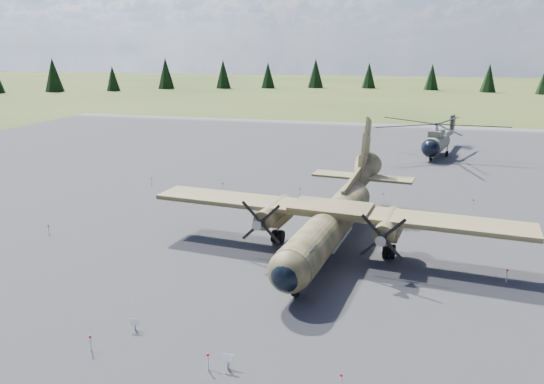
# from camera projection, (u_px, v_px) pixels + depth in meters

# --- Properties ---
(ground) EXTENTS (500.00, 500.00, 0.00)m
(ground) POSITION_uv_depth(u_px,v_px,m) (253.00, 256.00, 37.04)
(ground) COLOR brown
(ground) RESTS_ON ground
(apron) EXTENTS (120.00, 120.00, 0.04)m
(apron) POSITION_uv_depth(u_px,v_px,m) (286.00, 214.00, 46.37)
(apron) COLOR slate
(apron) RESTS_ON ground
(transport_plane) EXTENTS (26.64, 24.09, 8.76)m
(transport_plane) POSITION_uv_depth(u_px,v_px,m) (334.00, 215.00, 37.96)
(transport_plane) COLOR #363B1F
(transport_plane) RESTS_ON ground
(helicopter_near) EXTENTS (21.61, 22.69, 4.58)m
(helicopter_near) POSITION_uv_depth(u_px,v_px,m) (437.00, 133.00, 69.68)
(helicopter_near) COLOR slate
(helicopter_near) RESTS_ON ground
(info_placard_left) EXTENTS (0.46, 0.26, 0.69)m
(info_placard_left) POSITION_uv_depth(u_px,v_px,m) (135.00, 323.00, 27.16)
(info_placard_left) COLOR gray
(info_placard_left) RESTS_ON ground
(info_placard_right) EXTENTS (0.50, 0.22, 0.78)m
(info_placard_right) POSITION_uv_depth(u_px,v_px,m) (228.00, 359.00, 23.87)
(info_placard_right) COLOR gray
(info_placard_right) RESTS_ON ground
(barrier_fence) EXTENTS (33.12, 29.62, 0.85)m
(barrier_fence) POSITION_uv_depth(u_px,v_px,m) (246.00, 249.00, 36.95)
(barrier_fence) COLOR white
(barrier_fence) RESTS_ON ground
(treeline) EXTENTS (330.16, 321.99, 10.99)m
(treeline) POSITION_uv_depth(u_px,v_px,m) (353.00, 167.00, 42.88)
(treeline) COLOR black
(treeline) RESTS_ON ground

